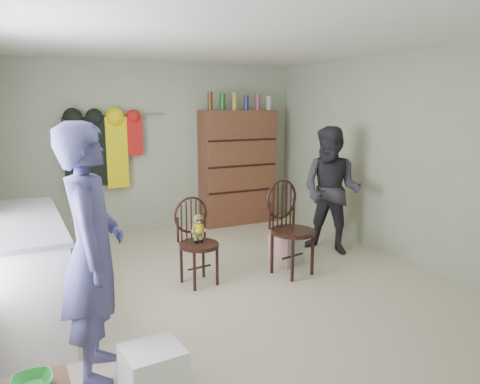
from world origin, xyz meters
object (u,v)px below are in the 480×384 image
chair_far (289,224)px  dresser (238,167)px  counter (25,271)px  chair_front (196,236)px

chair_far → dresser: size_ratio=0.51×
counter → chair_front: (1.68, 0.19, 0.04)m
chair_front → dresser: size_ratio=0.45×
counter → chair_far: 2.72m
chair_far → dresser: (0.48, 2.29, 0.34)m
counter → chair_far: size_ratio=1.74×
chair_front → chair_far: (1.04, -0.18, 0.06)m
chair_far → dresser: 2.37m
dresser → chair_far: bearing=-101.9°
dresser → chair_front: bearing=-125.8°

